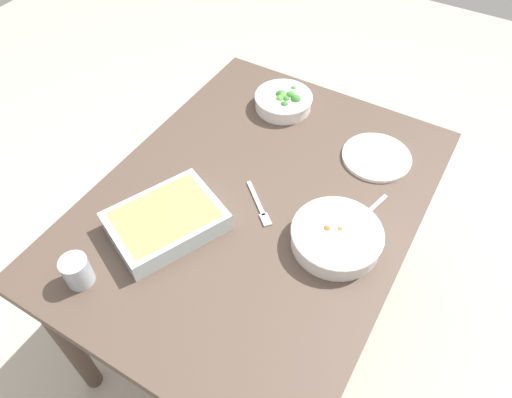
{
  "coord_description": "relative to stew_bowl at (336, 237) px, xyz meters",
  "views": [
    {
      "loc": [
        0.79,
        0.47,
        1.81
      ],
      "look_at": [
        0.0,
        0.0,
        0.74
      ],
      "focal_mm": 33.44,
      "sensor_mm": 36.0,
      "label": 1
    }
  ],
  "objects": [
    {
      "name": "ground_plane",
      "position": [
        -0.03,
        -0.27,
        -0.77
      ],
      "size": [
        6.0,
        6.0,
        0.0
      ],
      "primitive_type": "plane",
      "color": "#B2A899"
    },
    {
      "name": "stew_bowl",
      "position": [
        0.0,
        0.0,
        0.0
      ],
      "size": [
        0.25,
        0.25,
        0.06
      ],
      "color": "white",
      "rests_on": "dining_table"
    },
    {
      "name": "drink_cup",
      "position": [
        0.44,
        -0.52,
        0.01
      ],
      "size": [
        0.07,
        0.07,
        0.08
      ],
      "color": "#B2BCC6",
      "rests_on": "dining_table"
    },
    {
      "name": "spoon_by_stew",
      "position": [
        -0.12,
        0.03,
        -0.03
      ],
      "size": [
        0.17,
        0.06,
        0.01
      ],
      "color": "silver",
      "rests_on": "dining_table"
    },
    {
      "name": "dining_table",
      "position": [
        -0.03,
        -0.27,
        -0.12
      ],
      "size": [
        1.2,
        0.9,
        0.74
      ],
      "color": "#4C3D33",
      "rests_on": "ground_plane"
    },
    {
      "name": "baking_dish",
      "position": [
        0.19,
        -0.43,
        0.0
      ],
      "size": [
        0.36,
        0.32,
        0.06
      ],
      "color": "silver",
      "rests_on": "dining_table"
    },
    {
      "name": "fork_on_table",
      "position": [
        -0.01,
        -0.24,
        -0.03
      ],
      "size": [
        0.13,
        0.15,
        0.01
      ],
      "color": "silver",
      "rests_on": "dining_table"
    },
    {
      "name": "side_plate",
      "position": [
        -0.37,
        -0.02,
        -0.03
      ],
      "size": [
        0.22,
        0.22,
        0.01
      ],
      "primitive_type": "cylinder",
      "color": "white",
      "rests_on": "dining_table"
    },
    {
      "name": "broccoli_bowl",
      "position": [
        -0.45,
        -0.4,
        -0.0
      ],
      "size": [
        0.2,
        0.2,
        0.07
      ],
      "color": "white",
      "rests_on": "dining_table"
    }
  ]
}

